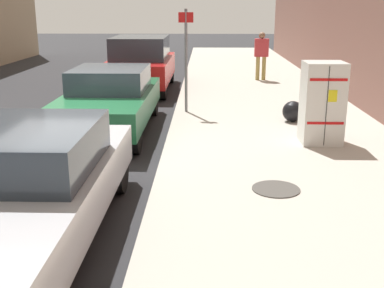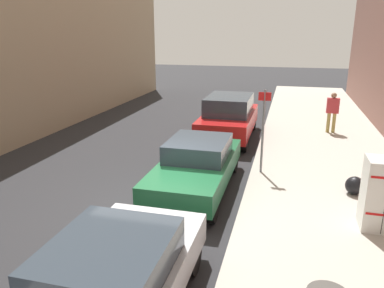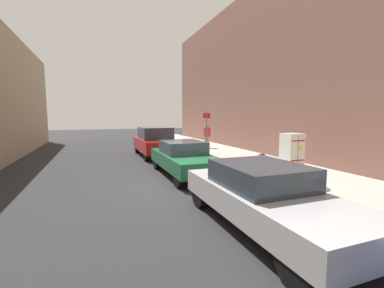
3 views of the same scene
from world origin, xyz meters
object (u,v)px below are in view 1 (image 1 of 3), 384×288
at_px(parked_suv_red, 141,63).
at_px(parked_sedan_green, 110,99).
at_px(discarded_refrigerator, 322,103).
at_px(parked_sedan_silver, 19,187).
at_px(trash_bag, 293,111).
at_px(pedestrian_walking_far, 261,53).
at_px(street_sign_post, 186,55).

distance_m(parked_suv_red, parked_sedan_green, 5.41).
relative_size(discarded_refrigerator, parked_suv_red, 0.35).
distance_m(discarded_refrigerator, parked_sedan_silver, 5.97).
bearing_deg(parked_sedan_green, trash_bag, -174.25).
relative_size(trash_bag, pedestrian_walking_far, 0.28).
height_order(street_sign_post, parked_sedan_silver, street_sign_post).
height_order(pedestrian_walking_far, parked_sedan_silver, pedestrian_walking_far).
distance_m(trash_bag, parked_sedan_green, 4.17).
xyz_separation_m(parked_suv_red, parked_sedan_green, (0.00, 5.41, -0.18)).
xyz_separation_m(pedestrian_walking_far, parked_suv_red, (4.10, 1.46, -0.21)).
bearing_deg(trash_bag, discarded_refrigerator, 97.53).
relative_size(street_sign_post, trash_bag, 5.26).
relative_size(street_sign_post, parked_sedan_silver, 0.53).
distance_m(discarded_refrigerator, street_sign_post, 3.93).
distance_m(discarded_refrigerator, trash_bag, 1.84).
bearing_deg(parked_sedan_green, pedestrian_walking_far, -120.88).
xyz_separation_m(pedestrian_walking_far, parked_sedan_green, (4.10, 6.86, -0.39)).
distance_m(discarded_refrigerator, pedestrian_walking_far, 8.19).
xyz_separation_m(trash_bag, pedestrian_walking_far, (0.04, -6.44, 0.74)).
xyz_separation_m(pedestrian_walking_far, parked_sedan_silver, (4.10, 12.25, -0.39)).
xyz_separation_m(parked_sedan_green, parked_sedan_silver, (-0.00, 5.39, 0.00)).
bearing_deg(street_sign_post, parked_suv_red, -67.52).
height_order(parked_suv_red, parked_sedan_green, parked_suv_red).
relative_size(trash_bag, parked_sedan_green, 0.11).
height_order(pedestrian_walking_far, parked_sedan_green, pedestrian_walking_far).
bearing_deg(trash_bag, parked_sedan_silver, 54.51).
height_order(discarded_refrigerator, parked_sedan_silver, discarded_refrigerator).
distance_m(pedestrian_walking_far, parked_suv_red, 4.36).
relative_size(discarded_refrigerator, trash_bag, 3.28).
xyz_separation_m(street_sign_post, pedestrian_walking_far, (-2.46, -5.43, -0.43)).
bearing_deg(discarded_refrigerator, parked_sedan_silver, 42.92).
distance_m(discarded_refrigerator, parked_sedan_green, 4.57).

